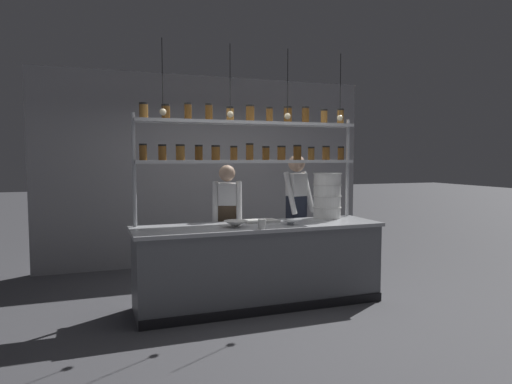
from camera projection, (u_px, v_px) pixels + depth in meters
ground_plane at (259, 304)px, 5.21m from camera, size 40.00×40.00×0.00m
back_wall at (209, 170)px, 7.25m from camera, size 5.22×0.12×2.94m
prep_counter at (259, 265)px, 5.17m from camera, size 2.82×0.76×0.92m
spice_shelf_unit at (249, 145)px, 5.38m from camera, size 2.71×0.28×2.30m
chef_left at (227, 220)px, 5.60m from camera, size 0.41×0.34×1.58m
chef_center at (297, 210)px, 5.91m from camera, size 0.41×0.33×1.71m
container_stack at (327, 196)px, 5.66m from camera, size 0.36×0.36×0.56m
cutting_board at (260, 221)px, 5.34m from camera, size 0.40×0.26×0.02m
prep_bowl_near_left at (236, 224)px, 4.94m from camera, size 0.26×0.26×0.07m
prep_bowl_center_front at (291, 223)px, 5.13m from camera, size 0.17×0.17×0.05m
serving_cup_front at (262, 224)px, 4.83m from camera, size 0.08×0.08×0.10m
pendant_light_row at (259, 111)px, 5.04m from camera, size 2.15×0.07×0.78m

